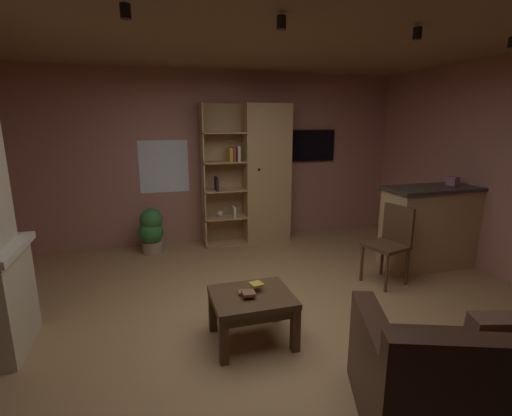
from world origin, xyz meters
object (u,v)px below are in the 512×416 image
Objects in this scene: kitchen_bar_counter at (437,226)px; bookshelf_cabinet at (261,175)px; potted_floor_plant at (151,230)px; wall_mounted_tv at (308,146)px; table_book_2 at (256,284)px; coffee_table at (252,304)px; dining_chair at (391,239)px; leather_couch at (502,388)px; tissue_box at (453,181)px; table_book_0 at (246,292)px; table_book_1 at (249,293)px.

bookshelf_cabinet is at bearing 138.97° from kitchen_bar_counter.
wall_mounted_tv is (2.59, 0.37, 1.13)m from potted_floor_plant.
coffee_table is at bearing -132.33° from table_book_2.
coffee_table is (-0.90, -2.67, -0.72)m from bookshelf_cabinet.
potted_floor_plant is at bearing 107.61° from coffee_table.
dining_chair is (1.84, 0.65, 0.04)m from table_book_2.
leather_couch is at bearing -85.94° from bookshelf_cabinet.
tissue_box is 3.19m from table_book_2.
table_book_2 is at bearing -121.60° from wall_mounted_tv.
potted_floor_plant is (-0.76, 2.49, -0.09)m from table_book_0.
dining_chair is at bearing 19.56° from table_book_0.
leather_couch is at bearing -127.32° from tissue_box.
dining_chair reaches higher than potted_floor_plant.
coffee_table is 3.58m from wall_mounted_tv.
tissue_box is 0.06× the size of leather_couch.
dining_chair is at bearing -87.18° from wall_mounted_tv.
table_book_1 is (-3.07, -1.09, -0.65)m from tissue_box.
bookshelf_cabinet is 2.80m from table_book_2.
bookshelf_cabinet is 15.90× the size of table_book_0.
table_book_2 is 0.12× the size of wall_mounted_tv.
bookshelf_cabinet is 1.44× the size of kitchen_bar_counter.
tissue_box is 3.15m from leather_couch.
table_book_2 reaches higher than coffee_table.
tissue_box is (2.13, -1.63, 0.06)m from bookshelf_cabinet.
wall_mounted_tv is (1.74, 2.82, 0.99)m from table_book_2.
leather_couch is 1.83m from table_book_2.
table_book_1 is 0.16× the size of potted_floor_plant.
table_book_0 is 0.15× the size of wall_mounted_tv.
leather_couch is 2.75× the size of potted_floor_plant.
potted_floor_plant reaches higher than table_book_0.
bookshelf_cabinet reaches higher than tissue_box.
tissue_box is 0.18× the size of coffee_table.
kitchen_bar_counter is 0.62m from tissue_box.
potted_floor_plant is at bearing 106.44° from table_book_1.
tissue_box reaches higher than table_book_0.
kitchen_bar_counter reaches higher than table_book_0.
table_book_1 is 2.67m from potted_floor_plant.
dining_chair is at bearing 21.41° from table_book_1.
table_book_0 is 2.06m from dining_chair.
table_book_2 is 0.12× the size of dining_chair.
wall_mounted_tv is at bearing 8.10° from potted_floor_plant.
table_book_2 is at bearing 47.20° from table_book_1.
potted_floor_plant is (-0.80, 2.52, 0.01)m from coffee_table.
table_book_2 is (-2.97, -0.98, -0.63)m from tissue_box.
table_book_0 is at bearing -160.44° from dining_chair.
coffee_table is 5.09× the size of table_book_0.
kitchen_bar_counter is at bearing -168.62° from tissue_box.
table_book_2 is (-1.13, 1.43, 0.19)m from leather_couch.
table_book_2 is at bearing -161.17° from kitchen_bar_counter.
dining_chair is (0.71, 2.09, 0.22)m from leather_couch.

